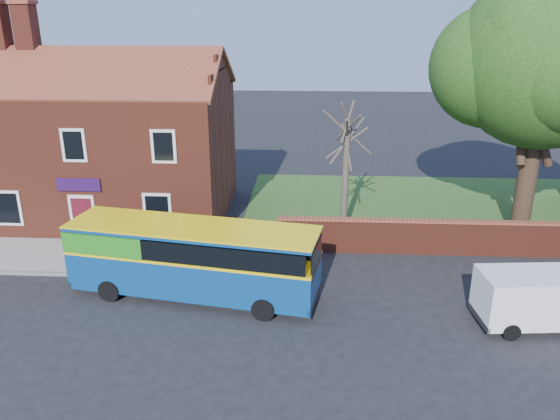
{
  "coord_description": "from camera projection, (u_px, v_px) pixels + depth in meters",
  "views": [
    {
      "loc": [
        3.36,
        -15.42,
        10.1
      ],
      "look_at": [
        2.22,
        5.0,
        2.66
      ],
      "focal_mm": 35.0,
      "sensor_mm": 36.0,
      "label": 1
    }
  ],
  "objects": [
    {
      "name": "ground",
      "position": [
        205.0,
        335.0,
        18.1
      ],
      "size": [
        120.0,
        120.0,
        0.0
      ],
      "primitive_type": "plane",
      "color": "black",
      "rests_on": "ground"
    },
    {
      "name": "pavement",
      "position": [
        71.0,
        256.0,
        23.84
      ],
      "size": [
        18.0,
        3.5,
        0.12
      ],
      "primitive_type": "cube",
      "color": "gray",
      "rests_on": "ground"
    },
    {
      "name": "kerb",
      "position": [
        53.0,
        274.0,
        22.2
      ],
      "size": [
        18.0,
        0.15,
        0.14
      ],
      "primitive_type": "cube",
      "color": "slate",
      "rests_on": "ground"
    },
    {
      "name": "grass_strip",
      "position": [
        486.0,
        209.0,
        29.61
      ],
      "size": [
        26.0,
        12.0,
        0.04
      ],
      "primitive_type": "cube",
      "color": "#426B28",
      "rests_on": "ground"
    },
    {
      "name": "shop_building",
      "position": [
        108.0,
        150.0,
        28.09
      ],
      "size": [
        12.3,
        8.13,
        10.5
      ],
      "color": "maroon",
      "rests_on": "ground"
    },
    {
      "name": "boundary_wall",
      "position": [
        530.0,
        239.0,
        23.71
      ],
      "size": [
        22.0,
        0.38,
        1.6
      ],
      "color": "maroon",
      "rests_on": "ground"
    },
    {
      "name": "bus",
      "position": [
        186.0,
        256.0,
        20.17
      ],
      "size": [
        9.51,
        3.92,
        2.82
      ],
      "rotation": [
        0.0,
        0.0,
        -0.18
      ],
      "color": "navy",
      "rests_on": "ground"
    },
    {
      "name": "van_near",
      "position": [
        546.0,
        297.0,
        18.32
      ],
      "size": [
        4.58,
        2.17,
        1.95
      ],
      "rotation": [
        0.0,
        0.0,
        0.09
      ],
      "color": "white",
      "rests_on": "ground"
    },
    {
      "name": "large_tree",
      "position": [
        546.0,
        64.0,
        23.87
      ],
      "size": [
        9.97,
        7.89,
        12.16
      ],
      "color": "black",
      "rests_on": "ground"
    },
    {
      "name": "bare_tree",
      "position": [
        346.0,
        171.0,
        25.62
      ],
      "size": [
        2.25,
        2.68,
        6.0
      ],
      "color": "#4C4238",
      "rests_on": "ground"
    }
  ]
}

